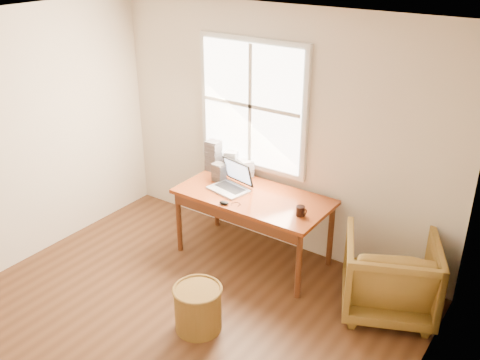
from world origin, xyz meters
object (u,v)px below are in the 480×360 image
(laptop, at_px, (228,178))
(coffee_mug, at_px, (300,211))
(armchair, at_px, (390,275))
(wicker_stool, at_px, (198,309))
(desk, at_px, (253,197))
(cd_stack_a, at_px, (231,163))

(laptop, distance_m, coffee_mug, 0.89)
(armchair, height_order, wicker_stool, armchair)
(laptop, height_order, coffee_mug, laptop)
(desk, height_order, coffee_mug, coffee_mug)
(laptop, xyz_separation_m, cd_stack_a, (-0.22, 0.36, -0.01))
(desk, height_order, armchair, armchair)
(laptop, bearing_deg, coffee_mug, 8.50)
(armchair, bearing_deg, laptop, -22.92)
(armchair, relative_size, laptop, 2.07)
(wicker_stool, xyz_separation_m, laptop, (-0.51, 1.17, 0.69))
(desk, relative_size, coffee_mug, 16.43)
(wicker_stool, relative_size, coffee_mug, 4.24)
(desk, distance_m, cd_stack_a, 0.60)
(cd_stack_a, bearing_deg, wicker_stool, -64.53)
(laptop, bearing_deg, cd_stack_a, 132.83)
(wicker_stool, xyz_separation_m, coffee_mug, (0.37, 1.12, 0.59))
(laptop, relative_size, coffee_mug, 4.15)
(wicker_stool, distance_m, cd_stack_a, 1.83)
(coffee_mug, distance_m, cd_stack_a, 1.18)
(desk, distance_m, wicker_stool, 1.36)
(armchair, xyz_separation_m, wicker_stool, (-1.27, -1.21, -0.17))
(coffee_mug, bearing_deg, wicker_stool, -129.92)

